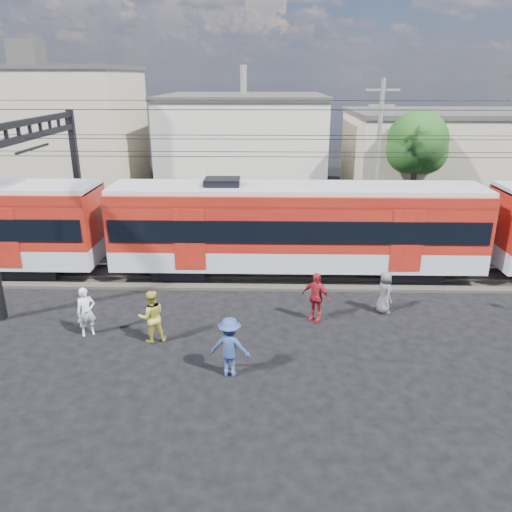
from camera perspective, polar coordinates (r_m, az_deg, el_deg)
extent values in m
plane|color=black|center=(15.61, 1.46, -13.43)|extent=(120.00, 120.00, 0.00)
cube|color=#2D2823|center=(22.71, 1.47, -2.17)|extent=(70.00, 3.40, 0.12)
cube|color=#59544C|center=(21.97, 1.47, -2.61)|extent=(70.00, 0.12, 0.12)
cube|color=#59544C|center=(23.36, 1.47, -1.20)|extent=(70.00, 0.12, 0.12)
cube|color=black|center=(24.90, -23.50, -1.15)|extent=(2.40, 2.20, 0.70)
cube|color=black|center=(22.93, -8.44, -1.38)|extent=(2.40, 2.20, 0.70)
cube|color=black|center=(23.48, 17.02, -1.55)|extent=(2.40, 2.20, 0.70)
cube|color=#ABADB3|center=(22.36, 4.50, 0.40)|extent=(16.00, 3.00, 0.90)
cube|color=maroon|center=(21.87, 4.61, 4.49)|extent=(16.00, 3.00, 2.40)
cube|color=black|center=(21.93, 4.60, 3.86)|extent=(15.68, 3.08, 0.95)
cube|color=#ABADB3|center=(21.57, 4.70, 7.69)|extent=(16.00, 2.60, 0.25)
cube|color=black|center=(27.88, -19.71, 8.22)|extent=(0.30, 0.30, 7.00)
cube|color=black|center=(23.35, -24.54, 13.79)|extent=(0.25, 9.30, 0.25)
cube|color=black|center=(23.40, -24.32, 12.34)|extent=(0.25, 9.30, 0.25)
cylinder|color=black|center=(20.59, 1.60, 11.27)|extent=(70.00, 0.03, 0.03)
cylinder|color=black|center=(21.97, 1.59, 11.81)|extent=(70.00, 0.03, 0.03)
cylinder|color=black|center=(20.49, 1.62, 13.20)|extent=(70.00, 0.03, 0.03)
cylinder|color=black|center=(21.89, 1.61, 13.63)|extent=(70.00, 0.03, 0.03)
cylinder|color=black|center=(17.59, 1.68, 16.36)|extent=(70.00, 0.03, 0.03)
cylinder|color=black|center=(24.58, 1.63, 17.34)|extent=(70.00, 0.03, 0.03)
cube|color=#B4A88A|center=(40.94, -23.64, 12.53)|extent=(14.00, 10.00, 9.00)
cube|color=#3F3D3A|center=(40.75, -24.58, 18.98)|extent=(14.28, 10.20, 0.30)
cube|color=beige|center=(40.42, -1.39, 12.62)|extent=(12.00, 12.00, 7.00)
cube|color=#3F3D3A|center=(40.13, -1.43, 17.80)|extent=(12.24, 12.24, 0.30)
cube|color=#B4A88A|center=(40.03, 22.34, 10.38)|extent=(16.00, 10.00, 6.00)
cube|color=#3F3D3A|center=(39.71, 22.95, 14.85)|extent=(16.32, 10.20, 0.30)
cylinder|color=slate|center=(29.03, 13.69, 10.73)|extent=(0.24, 0.24, 8.50)
cube|color=slate|center=(28.71, 14.30, 17.93)|extent=(1.80, 0.12, 0.12)
cube|color=slate|center=(28.74, 14.16, 16.34)|extent=(1.40, 0.12, 0.12)
cylinder|color=#382619|center=(33.02, 17.45, 7.38)|extent=(0.36, 0.36, 3.92)
sphere|color=#1E4614|center=(32.56, 17.99, 12.43)|extent=(3.64, 3.64, 3.64)
sphere|color=#1E4614|center=(33.10, 18.73, 11.23)|extent=(2.80, 2.80, 2.80)
imported|color=silver|center=(18.36, -18.84, -6.05)|extent=(0.76, 0.68, 1.75)
imported|color=gold|center=(17.31, -11.84, -6.78)|extent=(1.10, 0.98, 1.87)
imported|color=navy|center=(15.15, -3.00, -10.34)|extent=(1.33, 0.91, 1.90)
imported|color=maroon|center=(18.47, 6.83, -4.67)|extent=(1.18, 1.00, 1.89)
imported|color=#535358|center=(19.63, 14.48, -4.04)|extent=(0.73, 0.92, 1.66)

